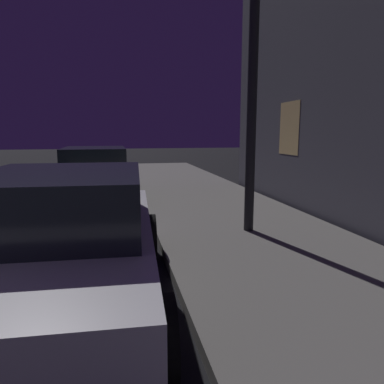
{
  "coord_description": "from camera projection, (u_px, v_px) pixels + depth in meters",
  "views": [
    {
      "loc": [
        3.39,
        -1.05,
        1.8
      ],
      "look_at": [
        3.99,
        1.72,
        1.31
      ],
      "focal_mm": 32.56,
      "sensor_mm": 36.0,
      "label": 1
    }
  ],
  "objects": [
    {
      "name": "car_white",
      "position": [
        65.0,
        242.0,
        3.51
      ],
      "size": [
        2.14,
        4.11,
        1.43
      ],
      "color": "silver",
      "rests_on": "ground"
    },
    {
      "name": "car_green",
      "position": [
        96.0,
        176.0,
        8.94
      ],
      "size": [
        2.0,
        4.13,
        1.43
      ],
      "color": "#19592D",
      "rests_on": "ground"
    },
    {
      "name": "street_lamp",
      "position": [
        255.0,
        2.0,
        5.36
      ],
      "size": [
        0.44,
        0.44,
        5.5
      ],
      "color": "black",
      "rests_on": "sidewalk"
    }
  ]
}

